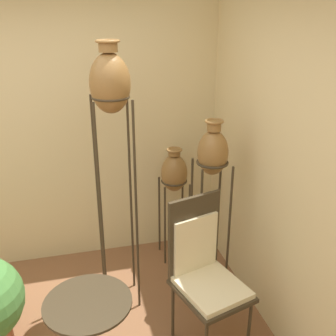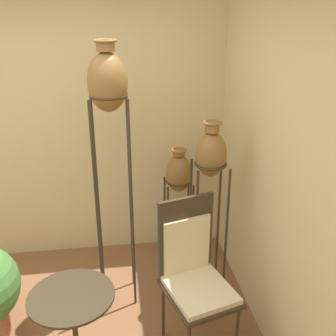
% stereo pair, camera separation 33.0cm
% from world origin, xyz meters
% --- Properties ---
extents(wall_back, '(7.44, 0.06, 2.70)m').
position_xyz_m(wall_back, '(0.00, 1.75, 1.35)').
color(wall_back, beige).
rests_on(wall_back, ground_plane).
extents(wall_right, '(0.06, 7.44, 2.70)m').
position_xyz_m(wall_right, '(1.75, 0.00, 1.35)').
color(wall_right, beige).
rests_on(wall_right, ground_plane).
extents(vase_stand_tall, '(0.30, 0.30, 2.19)m').
position_xyz_m(vase_stand_tall, '(0.62, 0.92, 1.84)').
color(vase_stand_tall, '#382D1E').
rests_on(vase_stand_tall, ground_plane).
extents(vase_stand_medium, '(0.27, 0.27, 1.60)m').
position_xyz_m(vase_stand_medium, '(1.38, 0.83, 1.29)').
color(vase_stand_medium, '#382D1E').
rests_on(vase_stand_medium, ground_plane).
extents(vase_stand_short, '(0.26, 0.26, 1.17)m').
position_xyz_m(vase_stand_short, '(1.24, 1.45, 0.91)').
color(vase_stand_short, '#382D1E').
rests_on(vase_stand_short, ground_plane).
extents(chair, '(0.57, 0.61, 1.16)m').
position_xyz_m(chair, '(1.16, 0.33, 0.64)').
color(chair, '#382D1E').
rests_on(chair, ground_plane).
extents(side_table, '(0.56, 0.56, 0.69)m').
position_xyz_m(side_table, '(0.32, 0.11, 0.51)').
color(side_table, '#382D1E').
rests_on(side_table, ground_plane).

